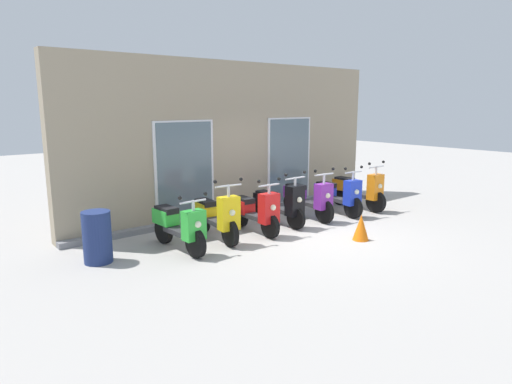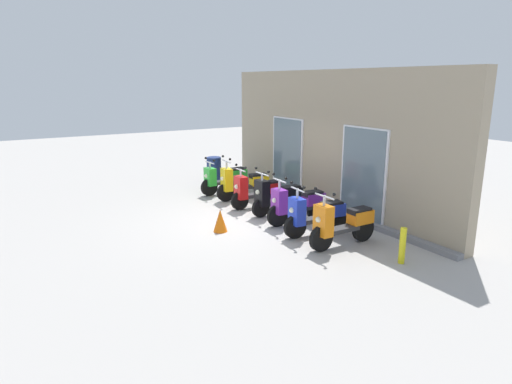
{
  "view_description": "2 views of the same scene",
  "coord_description": "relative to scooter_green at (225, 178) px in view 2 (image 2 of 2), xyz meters",
  "views": [
    {
      "loc": [
        -6.48,
        -6.19,
        2.65
      ],
      "look_at": [
        -0.79,
        0.83,
        0.86
      ],
      "focal_mm": 31.31,
      "sensor_mm": 36.0,
      "label": 1
    },
    {
      "loc": [
        9.09,
        -5.14,
        3.34
      ],
      "look_at": [
        -0.0,
        0.32,
        0.67
      ],
      "focal_mm": 31.04,
      "sensor_mm": 36.0,
      "label": 2
    }
  ],
  "objects": [
    {
      "name": "scooter_orange",
      "position": [
        5.22,
        0.03,
        0.02
      ],
      "size": [
        0.63,
        1.68,
        1.27
      ],
      "color": "black",
      "rests_on": "ground_plane"
    },
    {
      "name": "scooter_purple",
      "position": [
        3.5,
        0.14,
        0.03
      ],
      "size": [
        0.62,
        1.65,
        1.25
      ],
      "color": "black",
      "rests_on": "ground_plane"
    },
    {
      "name": "scooter_blue",
      "position": [
        4.38,
        -0.0,
        0.0
      ],
      "size": [
        0.59,
        1.6,
        1.23
      ],
      "color": "black",
      "rests_on": "ground_plane"
    },
    {
      "name": "storefront_facade",
      "position": [
        2.63,
        1.71,
        1.28
      ],
      "size": [
        8.71,
        0.5,
        3.62
      ],
      "color": "gray",
      "rests_on": "ground_plane"
    },
    {
      "name": "trash_bin",
      "position": [
        -1.39,
        0.3,
        -0.02
      ],
      "size": [
        0.48,
        0.48,
        0.89
      ],
      "primitive_type": "cylinder",
      "color": "navy",
      "rests_on": "ground_plane"
    },
    {
      "name": "curb_bollard",
      "position": [
        6.48,
        0.4,
        -0.12
      ],
      "size": [
        0.12,
        0.12,
        0.7
      ],
      "primitive_type": "cylinder",
      "color": "yellow",
      "rests_on": "ground_plane"
    },
    {
      "name": "scooter_red",
      "position": [
        1.8,
        0.01,
        -0.0
      ],
      "size": [
        0.58,
        1.53,
        1.21
      ],
      "color": "black",
      "rests_on": "ground_plane"
    },
    {
      "name": "scooter_black",
      "position": [
        2.62,
        0.15,
        0.02
      ],
      "size": [
        0.63,
        1.56,
        1.24
      ],
      "color": "black",
      "rests_on": "ground_plane"
    },
    {
      "name": "scooter_yellow",
      "position": [
        0.91,
        0.12,
        0.02
      ],
      "size": [
        0.61,
        1.67,
        1.29
      ],
      "color": "black",
      "rests_on": "ground_plane"
    },
    {
      "name": "scooter_green",
      "position": [
        0.0,
        0.0,
        0.0
      ],
      "size": [
        0.59,
        1.62,
        1.14
      ],
      "color": "black",
      "rests_on": "ground_plane"
    },
    {
      "name": "ground_plane",
      "position": [
        2.63,
        -0.8,
        -0.47
      ],
      "size": [
        40.0,
        40.0,
        0.0
      ],
      "primitive_type": "plane",
      "color": "#A8A39E"
    },
    {
      "name": "traffic_cone",
      "position": [
        3.1,
        -1.71,
        -0.21
      ],
      "size": [
        0.32,
        0.32,
        0.52
      ],
      "primitive_type": "cone",
      "color": "orange",
      "rests_on": "ground_plane"
    }
  ]
}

